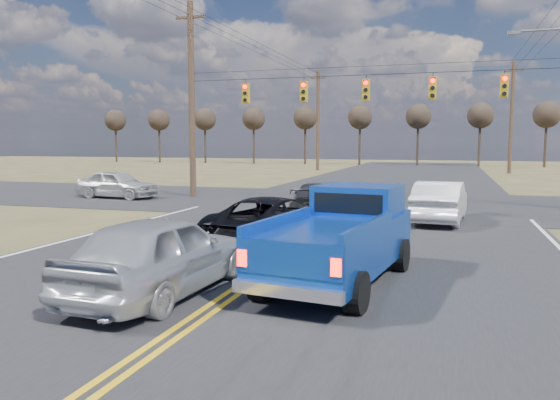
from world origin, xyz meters
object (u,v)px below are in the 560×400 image
(black_suv, at_px, (274,221))
(pickup_truck, at_px, (341,238))
(dgrey_car_queue, at_px, (319,201))
(silver_suv, at_px, (160,254))
(white_car_queue, at_px, (440,202))
(cross_car_west, at_px, (117,184))

(black_suv, bearing_deg, pickup_truck, 133.90)
(black_suv, xyz_separation_m, dgrey_car_queue, (0.00, 5.46, -0.01))
(silver_suv, xyz_separation_m, black_suv, (0.51, 5.34, -0.09))
(black_suv, bearing_deg, white_car_queue, -118.92)
(white_car_queue, relative_size, cross_car_west, 1.06)
(silver_suv, xyz_separation_m, white_car_queue, (4.88, 11.38, -0.04))
(white_car_queue, xyz_separation_m, cross_car_west, (-16.03, 3.76, -0.02))
(pickup_truck, relative_size, silver_suv, 1.17)
(black_suv, bearing_deg, cross_car_west, -33.10)
(dgrey_car_queue, distance_m, cross_car_west, 12.45)
(silver_suv, bearing_deg, black_suv, -92.06)
(silver_suv, relative_size, black_suv, 0.92)
(pickup_truck, xyz_separation_m, black_suv, (-2.59, 3.44, -0.25))
(white_car_queue, distance_m, cross_car_west, 16.47)
(white_car_queue, bearing_deg, black_suv, 58.98)
(pickup_truck, distance_m, cross_car_west, 19.46)
(silver_suv, distance_m, cross_car_west, 18.81)
(black_suv, relative_size, dgrey_car_queue, 1.05)
(white_car_queue, distance_m, dgrey_car_queue, 4.40)
(pickup_truck, height_order, white_car_queue, pickup_truck)
(dgrey_car_queue, bearing_deg, silver_suv, 77.35)
(black_suv, bearing_deg, dgrey_car_queue, -83.07)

